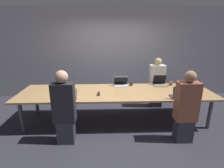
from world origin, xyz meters
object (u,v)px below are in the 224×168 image
laptop_far_center (121,83)px  cup_near_left (58,96)px  cup_far_right (171,83)px  cup_far_center (131,84)px  person_near_left (64,109)px  person_far_right (156,84)px  laptop_far_right (160,82)px  laptop_near_left (70,95)px  bottle_near_right (191,91)px  laptop_near_right (180,95)px  stapler (99,94)px  person_near_right (186,108)px

laptop_far_center → cup_near_left: bearing=-148.7°
cup_far_right → cup_far_center: bearing=178.0°
person_near_left → person_far_right: person_near_left is taller
cup_near_left → laptop_far_right: bearing=19.3°
cup_far_center → person_far_right: bearing=25.8°
laptop_near_left → cup_far_right: bearing=-161.7°
person_far_right → bottle_near_right: 1.24m
cup_near_left → laptop_near_right: laptop_near_right is taller
person_near_left → stapler: 0.86m
stapler → laptop_far_right: bearing=20.9°
person_near_left → cup_near_left: size_ratio=15.68×
laptop_near_left → cup_near_left: 0.23m
person_far_right → laptop_near_right: size_ratio=3.96×
cup_far_center → stapler: (-0.80, -0.66, -0.02)m
laptop_near_left → cup_near_left: laptop_near_left is taller
laptop_far_right → person_near_left: bearing=-150.1°
person_near_left → cup_far_right: 2.72m
laptop_far_center → stapler: bearing=-129.6°
person_near_left → cup_far_right: bearing=-153.5°
laptop_near_right → stapler: laptop_near_right is taller
cup_near_left → person_near_right: (2.48, -0.45, -0.10)m
person_near_right → stapler: size_ratio=9.29×
laptop_far_right → person_far_right: person_far_right is taller
laptop_near_right → person_near_right: 0.40m
cup_far_center → bottle_near_right: 1.41m
cup_near_left → cup_far_center: 1.83m
laptop_far_right → laptop_near_right: size_ratio=0.94×
stapler → cup_far_center: bearing=37.3°
laptop_far_center → cup_far_center: bearing=1.7°
laptop_far_center → cup_far_center: laptop_far_center is taller
cup_far_center → laptop_near_right: 1.27m
laptop_near_left → person_near_right: 2.29m
cup_near_left → laptop_near_right: bearing=-1.9°
stapler → laptop_near_left: bearing=-165.8°
bottle_near_right → cup_near_left: bearing=-179.1°
laptop_near_left → cup_near_left: bearing=1.3°
cup_near_left → laptop_far_center: 1.59m
person_near_right → bottle_near_right: size_ratio=5.30×
person_near_right → cup_far_right: bearing=-97.1°
laptop_far_center → cup_far_right: (1.28, -0.03, -0.02)m
laptop_near_left → laptop_far_center: size_ratio=0.88×
laptop_near_right → laptop_far_right: bearing=-80.7°
cup_far_center → person_near_right: size_ratio=0.06×
person_near_left → laptop_far_center: person_near_left is taller
cup_far_right → bottle_near_right: bearing=-78.5°
person_near_left → laptop_near_right: person_near_left is taller
laptop_near_left → laptop_far_right: 2.27m
laptop_far_right → laptop_near_right: (0.15, -0.91, -0.00)m
cup_far_center → cup_near_left: bearing=-152.8°
laptop_far_right → stapler: size_ratio=2.17×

